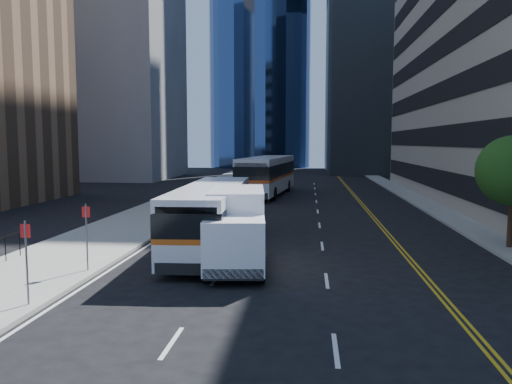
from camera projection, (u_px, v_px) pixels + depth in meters
The scene contains 7 objects.
ground at pixel (313, 297), 15.88m from camera, with size 160.00×160.00×0.00m, color black.
sidewalk_west at pixel (184, 200), 41.70m from camera, with size 5.00×90.00×0.15m, color gray.
sidewalk_east at pixel (424, 203), 39.67m from camera, with size 2.00×90.00×0.15m, color gray.
midrise_west at pixel (107, 50), 68.52m from camera, with size 18.00×18.00×35.00m, color gray.
bus_front at pixel (212, 215), 22.90m from camera, with size 2.93×11.52×2.95m.
bus_rear at pixel (267, 174), 46.50m from camera, with size 4.51×14.04×3.56m.
box_truck at pixel (237, 226), 19.83m from camera, with size 2.81×6.49×3.01m.
Camera 1 is at (-0.19, -15.57, 4.93)m, focal length 35.00 mm.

